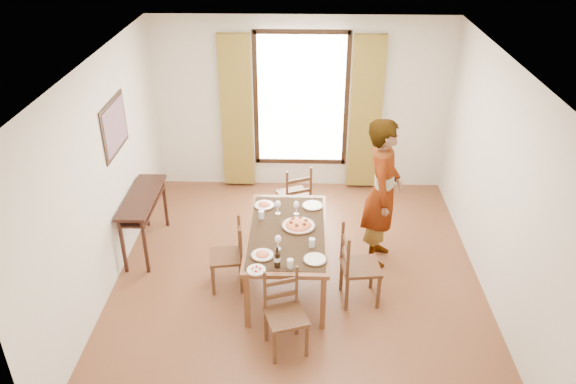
{
  "coord_description": "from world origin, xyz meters",
  "views": [
    {
      "loc": [
        0.05,
        -5.63,
        4.33
      ],
      "look_at": [
        -0.13,
        0.39,
        1.0
      ],
      "focal_mm": 35.0,
      "sensor_mm": 36.0,
      "label": 1
    }
  ],
  "objects_px": {
    "man": "(382,193)",
    "pasta_platter": "(299,223)",
    "dining_table": "(287,235)",
    "console_table": "(143,203)"
  },
  "relations": [
    {
      "from": "dining_table",
      "to": "pasta_platter",
      "type": "relative_size",
      "value": 4.3
    },
    {
      "from": "man",
      "to": "pasta_platter",
      "type": "relative_size",
      "value": 4.86
    },
    {
      "from": "console_table",
      "to": "dining_table",
      "type": "relative_size",
      "value": 0.7
    },
    {
      "from": "man",
      "to": "pasta_platter",
      "type": "height_order",
      "value": "man"
    },
    {
      "from": "console_table",
      "to": "man",
      "type": "xyz_separation_m",
      "value": [
        3.06,
        -0.15,
        0.29
      ]
    },
    {
      "from": "console_table",
      "to": "pasta_platter",
      "type": "height_order",
      "value": "pasta_platter"
    },
    {
      "from": "dining_table",
      "to": "pasta_platter",
      "type": "height_order",
      "value": "pasta_platter"
    },
    {
      "from": "dining_table",
      "to": "man",
      "type": "bearing_deg",
      "value": 25.41
    },
    {
      "from": "man",
      "to": "pasta_platter",
      "type": "bearing_deg",
      "value": 126.81
    },
    {
      "from": "dining_table",
      "to": "man",
      "type": "height_order",
      "value": "man"
    }
  ]
}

